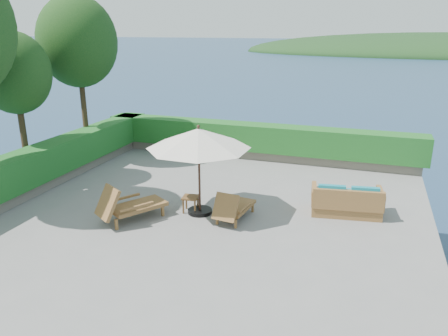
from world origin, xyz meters
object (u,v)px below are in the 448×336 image
(patio_umbrella, at_px, (199,139))
(lounge_left, at_px, (128,205))
(wicker_loveseat, at_px, (346,202))
(lounge_right, at_px, (233,207))
(side_table, at_px, (190,199))

(patio_umbrella, relative_size, lounge_left, 1.86)
(lounge_left, relative_size, wicker_loveseat, 0.97)
(patio_umbrella, bearing_deg, lounge_right, -7.96)
(patio_umbrella, distance_m, lounge_left, 2.55)
(wicker_loveseat, bearing_deg, lounge_left, -165.69)
(side_table, bearing_deg, lounge_right, -6.71)
(lounge_left, xyz_separation_m, side_table, (1.33, 1.06, -0.07))
(lounge_right, bearing_deg, lounge_left, -153.66)
(lounge_right, bearing_deg, side_table, -179.50)
(patio_umbrella, distance_m, side_table, 1.76)
(side_table, xyz_separation_m, wicker_loveseat, (4.11, 1.19, -0.01))
(lounge_right, bearing_deg, patio_umbrella, 179.25)
(patio_umbrella, height_order, lounge_right, patio_umbrella)
(wicker_loveseat, bearing_deg, patio_umbrella, -170.76)
(patio_umbrella, relative_size, side_table, 7.47)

